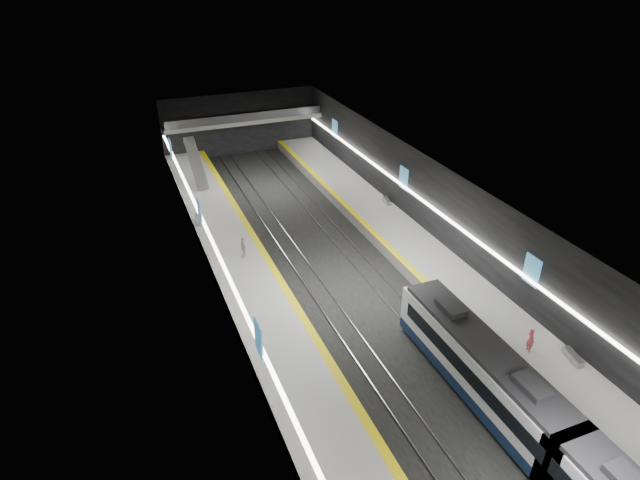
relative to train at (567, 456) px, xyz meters
name	(u,v)px	position (x,y,z in m)	size (l,w,h in m)	color
ground	(353,293)	(-2.50, 19.71, -2.20)	(70.00, 70.00, 0.00)	black
ceiling	(356,202)	(-2.50, 19.71, 5.80)	(20.00, 70.00, 0.04)	beige
wall_left	(226,276)	(-12.50, 19.71, 1.80)	(0.04, 70.00, 8.00)	black
wall_right	(464,227)	(7.50, 19.71, 1.80)	(0.04, 70.00, 8.00)	black
wall_back	(240,124)	(-2.50, 54.71, 1.80)	(20.00, 0.04, 8.00)	black
platform_left	(263,309)	(-10.00, 19.71, -1.70)	(5.00, 70.00, 1.00)	slate
tile_surface_left	(263,303)	(-10.00, 19.71, -1.19)	(5.00, 70.00, 0.02)	#A1A19D
tactile_strip_left	(290,297)	(-7.80, 19.71, -1.18)	(0.60, 70.00, 0.02)	yellow
platform_right	(434,269)	(5.00, 19.71, -1.70)	(5.00, 70.00, 1.00)	slate
tile_surface_right	(435,264)	(5.00, 19.71, -1.19)	(5.00, 70.00, 0.02)	#A1A19D
tactile_strip_right	(412,269)	(2.80, 19.71, -1.18)	(0.60, 70.00, 0.02)	yellow
rails	(353,292)	(-2.50, 19.71, -2.14)	(6.52, 70.00, 0.12)	gray
train	(567,456)	(0.00, 0.00, 0.00)	(2.69, 28.64, 3.60)	#101F3A
ad_posters	(349,238)	(-2.50, 20.71, 2.30)	(19.94, 53.50, 2.20)	#408EC0
cove_light_left	(229,278)	(-12.30, 19.71, 1.60)	(0.25, 68.60, 0.12)	white
cove_light_right	(462,230)	(7.30, 19.71, 1.60)	(0.25, 68.60, 0.12)	white
mezzanine_bridge	(244,120)	(-2.50, 52.63, 2.84)	(20.00, 3.00, 1.50)	gray
escalator	(196,163)	(-10.00, 45.71, 0.70)	(1.20, 8.00, 0.60)	#99999E
bench_left_far	(198,220)	(-11.95, 34.83, -0.95)	(0.56, 2.03, 0.50)	#99999E
bench_right_near	(573,357)	(6.84, 6.30, -0.98)	(0.49, 1.78, 0.43)	#99999E
bench_right_far	(387,201)	(7.00, 31.94, -0.99)	(0.47, 1.68, 0.41)	#99999E
passenger_right_a	(531,340)	(4.80, 8.07, -0.32)	(0.64, 0.42, 1.75)	#C24851
passenger_left_a	(243,247)	(-9.55, 26.80, -0.24)	(1.12, 0.47, 1.91)	beige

